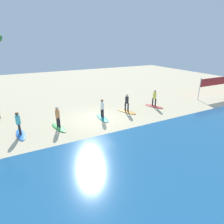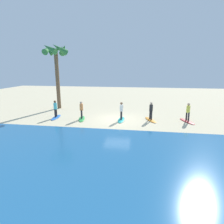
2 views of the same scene
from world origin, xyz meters
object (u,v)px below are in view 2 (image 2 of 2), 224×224
(surfer_red, at_px, (188,111))
(surfboard_blue, at_px, (56,117))
(surfer_teal, at_px, (121,109))
(surfboard_green, at_px, (82,119))
(surfer_orange, at_px, (151,109))
(surfboard_teal, at_px, (121,120))
(surfer_blue, at_px, (55,107))
(surfboard_orange, at_px, (150,120))
(surfboard_red, at_px, (187,121))
(surfer_green, at_px, (81,109))
(palm_tree, at_px, (56,56))

(surfer_red, distance_m, surfboard_blue, 12.49)
(surfer_teal, xyz_separation_m, surfboard_green, (3.77, 0.21, -0.99))
(surfer_orange, distance_m, surfer_teal, 2.75)
(surfer_teal, bearing_deg, surfer_red, -175.64)
(surfer_orange, height_order, surfboard_teal, surfer_orange)
(surfer_red, height_order, surfer_blue, same)
(surfer_red, relative_size, surfboard_green, 0.78)
(surfboard_blue, distance_m, surfer_blue, 0.99)
(surfboard_green, distance_m, surfer_blue, 2.85)
(surfboard_orange, xyz_separation_m, surfboard_blue, (9.15, 0.53, 0.00))
(surfer_red, bearing_deg, surfboard_red, -90.00)
(surfboard_red, height_order, surfboard_blue, same)
(surfboard_green, relative_size, surfboard_blue, 1.00)
(surfboard_teal, bearing_deg, surfboard_red, 95.91)
(surfer_green, bearing_deg, palm_tree, -45.90)
(surfer_red, bearing_deg, surfer_orange, 0.49)
(surfboard_orange, bearing_deg, surfer_teal, -102.39)
(surfer_teal, bearing_deg, surfboard_blue, 0.94)
(surfboard_orange, distance_m, surfer_blue, 9.22)
(surfer_teal, relative_size, surfboard_green, 0.78)
(surfer_red, xyz_separation_m, surfboard_orange, (3.28, 0.03, -0.99))
(surfboard_orange, bearing_deg, surfboard_red, 69.13)
(surfboard_red, height_order, surfer_blue, surfer_blue)
(surfer_red, distance_m, surfer_green, 9.79)
(surfboard_red, distance_m, surfboard_orange, 3.28)
(surfer_red, height_order, surfer_orange, same)
(surfer_red, relative_size, surfboard_orange, 0.78)
(surfboard_orange, distance_m, surfer_teal, 2.92)
(surfboard_green, bearing_deg, surfer_red, 80.45)
(surfer_orange, relative_size, palm_tree, 0.22)
(surfboard_teal, height_order, surfer_green, surfer_green)
(surfer_orange, xyz_separation_m, surfer_green, (6.49, 0.64, 0.00))
(surfboard_blue, relative_size, palm_tree, 0.28)
(surfer_red, height_order, surfer_teal, same)
(surfboard_green, bearing_deg, palm_tree, -149.37)
(surfboard_orange, height_order, surfboard_green, same)
(surfer_teal, bearing_deg, palm_tree, -27.47)
(surfer_orange, xyz_separation_m, surfer_blue, (9.15, 0.53, 0.00))
(surfer_blue, bearing_deg, surfboard_red, -177.41)
(surfboard_red, xyz_separation_m, surfer_red, (0.00, 0.00, 0.99))
(surfboard_red, xyz_separation_m, surfboard_teal, (6.00, 0.46, 0.00))
(surfer_orange, xyz_separation_m, palm_tree, (10.73, -3.74, 5.01))
(surfboard_orange, distance_m, palm_tree, 12.85)
(surfer_orange, height_order, surfer_teal, same)
(surfboard_orange, height_order, surfer_blue, surfer_blue)
(surfboard_teal, distance_m, surfer_teal, 0.99)
(surfboard_red, xyz_separation_m, surfer_green, (9.77, 0.67, 0.99))
(surfboard_teal, bearing_deg, surfboard_orange, 100.53)
(surfer_blue, height_order, palm_tree, palm_tree)
(surfer_teal, height_order, surfer_green, same)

